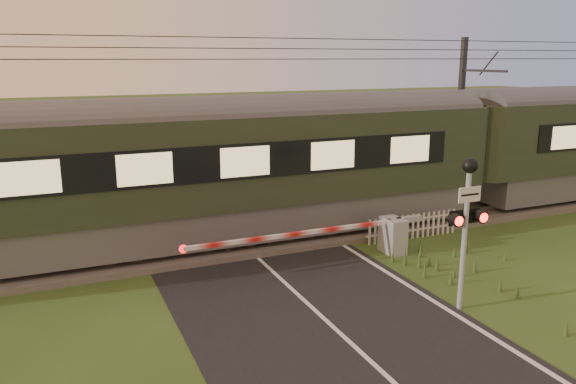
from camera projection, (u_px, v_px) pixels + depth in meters
name	position (u px, v px, depth m)	size (l,w,h in m)	color
ground	(339.00, 334.00, 11.56)	(160.00, 160.00, 0.00)	#2F4219
road	(346.00, 338.00, 11.36)	(6.00, 140.00, 0.03)	black
track_bed	(239.00, 239.00, 17.35)	(140.00, 3.40, 0.39)	#47423D
overhead_wires	(235.00, 51.00, 16.03)	(120.00, 0.62, 0.62)	black
train	(462.00, 149.00, 20.05)	(44.53, 3.07, 4.15)	slate
boom_gate	(381.00, 235.00, 16.09)	(7.17, 0.80, 1.06)	gray
crossing_signal	(467.00, 207.00, 12.16)	(0.88, 0.36, 3.47)	gray
picket_fence	(413.00, 226.00, 17.54)	(3.33, 0.07, 0.80)	silver
catenary_mast	(461.00, 115.00, 22.49)	(0.20, 2.45, 6.33)	#2D2D30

